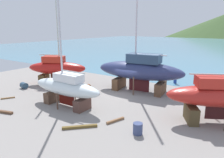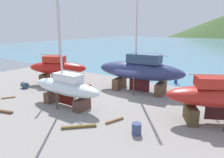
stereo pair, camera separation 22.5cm
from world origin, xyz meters
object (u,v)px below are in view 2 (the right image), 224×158
object	(u,v)px
sailboat_far_slipway	(57,68)
worker	(176,77)
barrel_rust_far	(25,85)
sailboat_mid_port	(219,96)
barrel_tipped_center	(192,95)
barrel_tar_black	(137,129)
sailboat_small_center	(140,70)
barrel_blue_faded	(88,87)
sailboat_large_starboard	(66,87)

from	to	relation	value
sailboat_far_slipway	worker	xyz separation A→B (m)	(11.74, 8.57, -1.14)
barrel_rust_far	sailboat_mid_port	bearing A→B (deg)	7.93
sailboat_mid_port	barrel_tipped_center	world-z (taller)	sailboat_mid_port
barrel_rust_far	barrel_tar_black	bearing A→B (deg)	-7.68
sailboat_small_center	sailboat_mid_port	xyz separation A→B (m)	(8.37, -3.81, -0.29)
sailboat_small_center	barrel_tar_black	size ratio (longest dim) A/B	18.58
barrel_blue_faded	sailboat_far_slipway	bearing A→B (deg)	-176.70
sailboat_large_starboard	barrel_rust_far	world-z (taller)	sailboat_large_starboard
sailboat_large_starboard	barrel_tipped_center	bearing A→B (deg)	-134.98
sailboat_mid_port	barrel_blue_faded	distance (m)	13.52
barrel_blue_faded	barrel_rust_far	bearing A→B (deg)	-149.42
sailboat_far_slipway	sailboat_mid_port	world-z (taller)	sailboat_far_slipway
barrel_rust_far	barrel_tar_black	distance (m)	15.85
sailboat_large_starboard	sailboat_small_center	bearing A→B (deg)	-113.12
barrel_tipped_center	barrel_tar_black	distance (m)	9.71
sailboat_mid_port	barrel_tar_black	bearing A→B (deg)	-157.85
sailboat_large_starboard	worker	bearing A→B (deg)	-112.69
barrel_tar_black	sailboat_far_slipway	bearing A→B (deg)	158.28
sailboat_mid_port	sailboat_far_slipway	bearing A→B (deg)	149.03
sailboat_small_center	barrel_tipped_center	distance (m)	5.76
sailboat_large_starboard	barrel_rust_far	size ratio (longest dim) A/B	13.81
barrel_tar_black	barrel_rust_far	bearing A→B (deg)	172.32
barrel_blue_faded	barrel_tipped_center	bearing A→B (deg)	20.39
sailboat_small_center	barrel_rust_far	distance (m)	13.21
barrel_tipped_center	barrel_blue_faded	size ratio (longest dim) A/B	1.09
worker	barrel_tar_black	size ratio (longest dim) A/B	2.17
sailboat_mid_port	barrel_tar_black	distance (m)	6.48
sailboat_mid_port	worker	bearing A→B (deg)	95.13
sailboat_large_starboard	barrel_tipped_center	size ratio (longest dim) A/B	12.44
sailboat_small_center	barrel_blue_faded	xyz separation A→B (m)	(-5.00, -2.83, -2.05)
sailboat_large_starboard	worker	xyz separation A→B (m)	(5.33, 13.15, -0.85)
barrel_tipped_center	barrel_blue_faded	distance (m)	10.99
sailboat_large_starboard	barrel_rust_far	xyz separation A→B (m)	(-8.12, 1.13, -1.37)
barrel_tipped_center	sailboat_far_slipway	bearing A→B (deg)	-164.64
sailboat_mid_port	barrel_blue_faded	world-z (taller)	sailboat_mid_port
sailboat_large_starboard	barrel_tipped_center	distance (m)	12.21
sailboat_small_center	sailboat_large_starboard	bearing A→B (deg)	59.91
sailboat_mid_port	barrel_tipped_center	size ratio (longest dim) A/B	14.74
sailboat_small_center	barrel_rust_far	size ratio (longest dim) A/B	18.08
barrel_rust_far	sailboat_far_slipway	bearing A→B (deg)	63.75
barrel_tar_black	barrel_blue_faded	world-z (taller)	barrel_tar_black
sailboat_small_center	sailboat_far_slipway	size ratio (longest dim) A/B	1.10
worker	barrel_tipped_center	bearing A→B (deg)	62.02
sailboat_large_starboard	worker	world-z (taller)	sailboat_large_starboard
sailboat_mid_port	sailboat_large_starboard	world-z (taller)	sailboat_mid_port
sailboat_mid_port	barrel_rust_far	xyz separation A→B (m)	(-19.67, -2.74, -1.69)
sailboat_small_center	barrel_tipped_center	world-z (taller)	sailboat_small_center
barrel_blue_faded	sailboat_small_center	bearing A→B (deg)	29.49
barrel_tipped_center	barrel_blue_faded	world-z (taller)	barrel_tipped_center
sailboat_small_center	barrel_tipped_center	xyz separation A→B (m)	(5.31, 1.00, -2.02)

